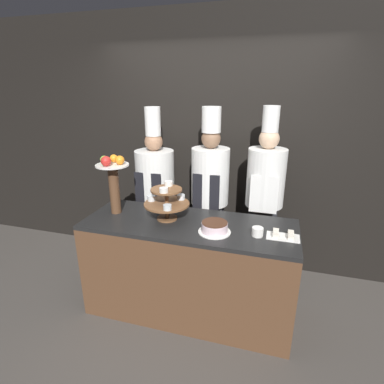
% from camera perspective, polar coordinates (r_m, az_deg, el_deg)
% --- Properties ---
extents(ground_plane, '(14.00, 14.00, 0.00)m').
position_cam_1_polar(ground_plane, '(2.87, -2.71, -25.46)').
color(ground_plane, '#47423D').
extents(wall_back, '(10.00, 0.06, 2.80)m').
position_cam_1_polar(wall_back, '(3.40, 4.29, 8.72)').
color(wall_back, black).
rests_on(wall_back, ground_plane).
extents(buffet_counter, '(1.85, 0.68, 0.91)m').
position_cam_1_polar(buffet_counter, '(2.84, -0.58, -14.22)').
color(buffet_counter, brown).
rests_on(buffet_counter, ground_plane).
extents(tiered_stand, '(0.40, 0.40, 0.32)m').
position_cam_1_polar(tiered_stand, '(2.63, -4.85, -1.66)').
color(tiered_stand, brown).
rests_on(tiered_stand, buffet_counter).
extents(fruit_pedestal, '(0.30, 0.30, 0.55)m').
position_cam_1_polar(fruit_pedestal, '(2.80, -14.81, 2.75)').
color(fruit_pedestal, brown).
rests_on(fruit_pedestal, buffet_counter).
extents(cake_round, '(0.26, 0.26, 0.09)m').
position_cam_1_polar(cake_round, '(2.44, 4.31, -6.75)').
color(cake_round, white).
rests_on(cake_round, buffet_counter).
extents(cup_white, '(0.09, 0.09, 0.07)m').
position_cam_1_polar(cup_white, '(2.44, 12.37, -7.40)').
color(cup_white, white).
rests_on(cup_white, buffet_counter).
extents(cake_square_tray, '(0.25, 0.15, 0.05)m').
position_cam_1_polar(cake_square_tray, '(2.47, 16.97, -7.88)').
color(cake_square_tray, white).
rests_on(cake_square_tray, buffet_counter).
extents(chef_left, '(0.42, 0.42, 1.84)m').
position_cam_1_polar(chef_left, '(3.31, -6.95, 0.52)').
color(chef_left, '#38332D').
rests_on(chef_left, ground_plane).
extents(chef_center_left, '(0.38, 0.38, 1.85)m').
position_cam_1_polar(chef_center_left, '(3.12, 3.43, 0.31)').
color(chef_center_left, '#28282D').
rests_on(chef_center_left, ground_plane).
extents(chef_center_right, '(0.37, 0.37, 1.87)m').
position_cam_1_polar(chef_center_right, '(3.05, 13.62, -0.51)').
color(chef_center_right, '#28282D').
rests_on(chef_center_right, ground_plane).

